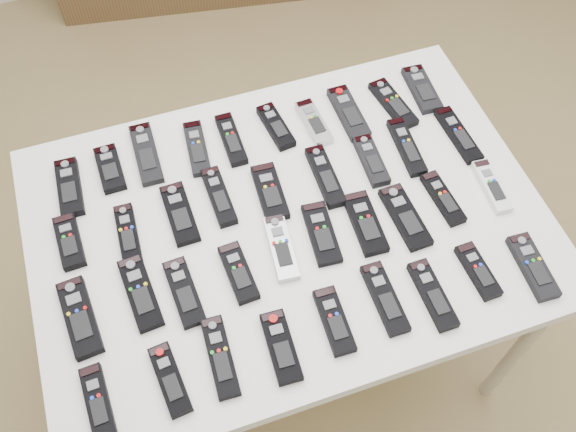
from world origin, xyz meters
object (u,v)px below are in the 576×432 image
object	(u,v)px
remote_1	(110,169)
remote_11	(128,235)
remote_30	(170,380)
remote_32	(281,347)
remote_31	(220,357)
remote_7	(349,113)
remote_20	(140,293)
remote_10	(69,242)
remote_35	(433,295)
remote_0	(69,188)
remote_21	(184,292)
remote_19	(80,317)
remote_34	(385,298)
remote_2	(146,154)
remote_23	(281,248)
remote_22	(239,273)
remote_3	(197,148)
remote_12	(180,214)
remote_26	(405,217)
remote_24	(321,233)
remote_28	(492,186)
remote_27	(443,198)
remote_17	(407,147)
remote_15	(325,176)
remote_9	(422,89)
remote_33	(334,321)
remote_8	(393,104)
remote_37	(533,267)
remote_25	(365,223)
remote_18	(458,135)
remote_36	(478,271)
remote_6	(314,123)
remote_29	(98,402)
remote_5	(276,127)
remote_16	(371,160)
remote_14	(270,192)
table	(288,233)

from	to	relation	value
remote_1	remote_11	xyz separation A→B (m)	(0.00, -0.21, -0.00)
remote_30	remote_32	size ratio (longest dim) A/B	0.98
remote_11	remote_31	size ratio (longest dim) A/B	0.91
remote_7	remote_20	size ratio (longest dim) A/B	0.99
remote_10	remote_35	world-z (taller)	same
remote_0	remote_21	xyz separation A→B (m)	(0.20, -0.38, -0.00)
remote_19	remote_34	xyz separation A→B (m)	(0.66, -0.18, -0.00)
remote_1	remote_2	distance (m)	0.10
remote_30	remote_23	bearing A→B (deg)	29.38
remote_22	remote_3	bearing A→B (deg)	86.80
remote_12	remote_26	distance (m)	0.55
remote_22	remote_24	distance (m)	0.22
remote_1	remote_31	size ratio (longest dim) A/B	0.77
remote_2	remote_10	bearing A→B (deg)	-137.14
remote_28	remote_24	bearing A→B (deg)	-176.81
remote_3	remote_27	distance (m)	0.65
remote_17	remote_26	size ratio (longest dim) A/B	1.02
remote_15	remote_28	distance (m)	0.42
remote_7	remote_23	distance (m)	0.46
remote_9	remote_33	bearing A→B (deg)	-126.44
remote_8	remote_35	xyz separation A→B (m)	(-0.15, -0.56, 0.00)
remote_27	remote_37	size ratio (longest dim) A/B	0.93
remote_21	remote_23	distance (m)	0.25
remote_25	remote_28	world-z (taller)	remote_25
remote_18	remote_35	distance (m)	0.49
remote_18	remote_30	size ratio (longest dim) A/B	1.19
remote_17	remote_18	bearing A→B (deg)	1.14
remote_9	remote_12	world-z (taller)	same
remote_34	remote_36	distance (m)	0.23
remote_17	remote_33	bearing A→B (deg)	-128.16
remote_6	remote_9	size ratio (longest dim) A/B	0.92
remote_12	remote_22	bearing A→B (deg)	-67.21
remote_24	remote_27	xyz separation A→B (m)	(0.32, -0.00, 0.00)
remote_29	remote_36	size ratio (longest dim) A/B	1.11
remote_24	remote_29	bearing A→B (deg)	-152.89
remote_20	remote_22	xyz separation A→B (m)	(0.23, -0.02, 0.00)
remote_19	remote_35	size ratio (longest dim) A/B	1.10
remote_8	remote_20	size ratio (longest dim) A/B	0.96
remote_34	remote_35	size ratio (longest dim) A/B	1.03
remote_10	remote_21	distance (m)	0.31
remote_5	remote_16	bearing A→B (deg)	-50.58
remote_11	remote_14	xyz separation A→B (m)	(0.36, 0.01, 0.00)
remote_28	remote_16	bearing A→B (deg)	150.26
remote_25	remote_31	distance (m)	0.47
table	remote_34	xyz separation A→B (m)	(0.14, -0.27, 0.07)
remote_20	remote_22	distance (m)	0.23
remote_31	remote_29	bearing A→B (deg)	-174.83
remote_9	remote_15	bearing A→B (deg)	-147.78
remote_23	remote_25	size ratio (longest dim) A/B	1.01
remote_18	remote_26	size ratio (longest dim) A/B	1.03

